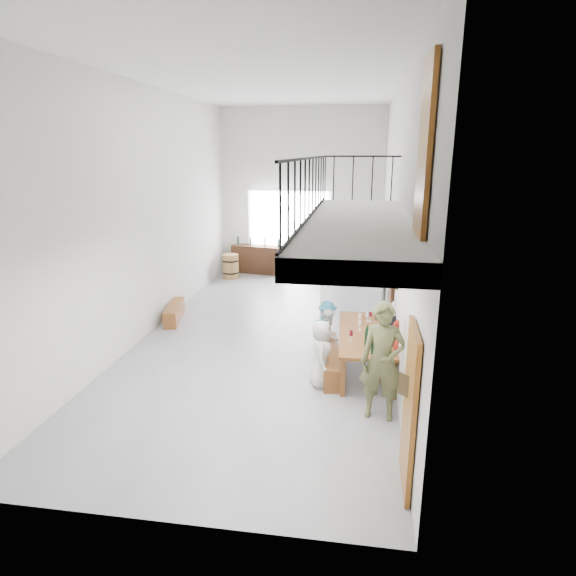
% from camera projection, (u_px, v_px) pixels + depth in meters
% --- Properties ---
extents(floor, '(12.00, 12.00, 0.00)m').
position_uv_depth(floor, '(268.00, 333.00, 11.18)').
color(floor, slate).
rests_on(floor, ground).
extents(room_walls, '(12.00, 12.00, 12.00)m').
position_uv_depth(room_walls, '(266.00, 177.00, 10.21)').
color(room_walls, silver).
rests_on(room_walls, ground).
extents(gateway_portal, '(2.80, 0.08, 2.80)m').
position_uv_depth(gateway_portal, '(289.00, 232.00, 16.50)').
color(gateway_portal, white).
rests_on(gateway_portal, ground).
extents(right_wall_decor, '(0.07, 8.28, 5.07)m').
position_uv_depth(right_wall_decor, '(397.00, 288.00, 8.54)').
color(right_wall_decor, brown).
rests_on(right_wall_decor, ground).
extents(balcony, '(1.52, 5.62, 4.00)m').
position_uv_depth(balcony, '(357.00, 229.00, 7.11)').
color(balcony, white).
rests_on(balcony, ground).
extents(tasting_table, '(1.09, 2.46, 0.79)m').
position_uv_depth(tasting_table, '(366.00, 337.00, 9.07)').
color(tasting_table, brown).
rests_on(tasting_table, ground).
extents(bench_inner, '(0.50, 1.90, 0.43)m').
position_uv_depth(bench_inner, '(330.00, 360.00, 9.22)').
color(bench_inner, brown).
rests_on(bench_inner, ground).
extents(bench_wall, '(0.55, 2.02, 0.46)m').
position_uv_depth(bench_wall, '(384.00, 363.00, 9.07)').
color(bench_wall, brown).
rests_on(bench_wall, ground).
extents(tableware, '(0.59, 1.83, 0.35)m').
position_uv_depth(tableware, '(367.00, 329.00, 8.85)').
color(tableware, black).
rests_on(tableware, tasting_table).
extents(side_bench, '(0.59, 1.44, 0.40)m').
position_uv_depth(side_bench, '(174.00, 312.00, 12.01)').
color(side_bench, brown).
rests_on(side_bench, ground).
extents(oak_barrel, '(0.55, 0.55, 0.81)m').
position_uv_depth(oak_barrel, '(231.00, 266.00, 15.95)').
color(oak_barrel, olive).
rests_on(oak_barrel, ground).
extents(serving_counter, '(1.86, 0.79, 0.95)m').
position_uv_depth(serving_counter, '(258.00, 259.00, 16.63)').
color(serving_counter, '#321A0E').
rests_on(serving_counter, ground).
extents(counter_bottles, '(1.54, 0.37, 0.28)m').
position_uv_depth(counter_bottles, '(258.00, 242.00, 16.47)').
color(counter_bottles, black).
rests_on(counter_bottles, serving_counter).
extents(guest_left_a, '(0.44, 0.63, 1.23)m').
position_uv_depth(guest_left_a, '(321.00, 354.00, 8.53)').
color(guest_left_a, silver).
rests_on(guest_left_a, ground).
extents(guest_left_b, '(0.29, 0.42, 1.08)m').
position_uv_depth(guest_left_b, '(321.00, 347.00, 9.01)').
color(guest_left_b, '#225B72').
rests_on(guest_left_b, ground).
extents(guest_left_c, '(0.43, 0.54, 1.09)m').
position_uv_depth(guest_left_c, '(329.00, 336.00, 9.56)').
color(guest_left_c, silver).
rests_on(guest_left_c, ground).
extents(guest_left_d, '(0.61, 0.79, 1.08)m').
position_uv_depth(guest_left_d, '(327.00, 326.00, 10.10)').
color(guest_left_d, '#225B72').
rests_on(guest_left_d, ground).
extents(guest_right_a, '(0.40, 0.77, 1.26)m').
position_uv_depth(guest_right_a, '(397.00, 354.00, 8.49)').
color(guest_right_a, red).
rests_on(guest_right_a, ground).
extents(guest_right_b, '(0.54, 1.10, 1.14)m').
position_uv_depth(guest_right_b, '(394.00, 343.00, 9.13)').
color(guest_right_b, black).
rests_on(guest_right_b, ground).
extents(guest_right_c, '(0.49, 0.65, 1.21)m').
position_uv_depth(guest_right_c, '(397.00, 330.00, 9.68)').
color(guest_right_c, silver).
rests_on(guest_right_c, ground).
extents(host_standing, '(0.74, 0.54, 1.89)m').
position_uv_depth(host_standing, '(383.00, 362.00, 7.42)').
color(host_standing, '#4B4D2B').
rests_on(host_standing, ground).
extents(potted_plant, '(0.42, 0.39, 0.38)m').
position_uv_depth(potted_plant, '(375.00, 323.00, 11.30)').
color(potted_plant, '#1A4915').
rests_on(potted_plant, ground).
extents(bicycle_near, '(1.58, 1.21, 0.80)m').
position_uv_depth(bicycle_near, '(325.00, 267.00, 15.89)').
color(bicycle_near, black).
rests_on(bicycle_near, ground).
extents(bicycle_far, '(1.98, 0.92, 1.15)m').
position_uv_depth(bicycle_far, '(333.00, 261.00, 15.95)').
color(bicycle_far, black).
rests_on(bicycle_far, ground).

